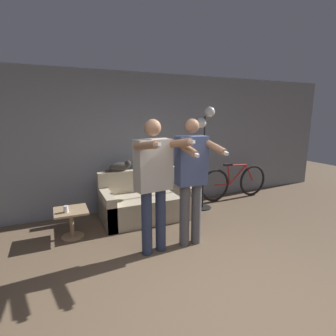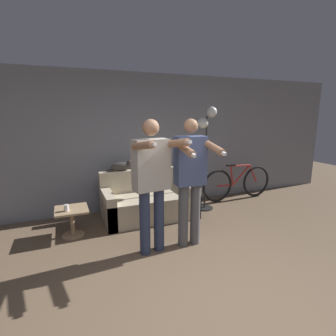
% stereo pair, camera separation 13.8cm
% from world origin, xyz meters
% --- Properties ---
extents(ground_plane, '(16.00, 16.00, 0.00)m').
position_xyz_m(ground_plane, '(0.00, 0.00, 0.00)').
color(ground_plane, brown).
extents(wall_back, '(10.00, 0.05, 2.60)m').
position_xyz_m(wall_back, '(0.00, 3.08, 1.30)').
color(wall_back, gray).
rests_on(wall_back, ground_plane).
extents(couch, '(1.64, 0.84, 0.83)m').
position_xyz_m(couch, '(0.21, 2.46, 0.27)').
color(couch, beige).
rests_on(couch, ground_plane).
extents(person_left, '(0.59, 0.72, 1.78)m').
position_xyz_m(person_left, '(-0.13, 1.26, 1.04)').
color(person_left, '#2D3856').
rests_on(person_left, ground_plane).
extents(person_right, '(0.50, 0.68, 1.78)m').
position_xyz_m(person_right, '(0.42, 1.26, 1.02)').
color(person_right, '#56565B').
rests_on(person_right, ground_plane).
extents(cat, '(0.51, 0.11, 0.19)m').
position_xyz_m(cat, '(-0.19, 2.77, 0.91)').
color(cat, '#3D3833').
rests_on(cat, couch).
extents(floor_lamp, '(0.37, 0.34, 1.97)m').
position_xyz_m(floor_lamp, '(1.37, 2.46, 1.48)').
color(floor_lamp, black).
rests_on(floor_lamp, ground_plane).
extents(side_table, '(0.48, 0.48, 0.43)m').
position_xyz_m(side_table, '(-1.11, 2.19, 0.32)').
color(side_table, '#A38460').
rests_on(side_table, ground_plane).
extents(cup, '(0.07, 0.07, 0.10)m').
position_xyz_m(cup, '(-1.18, 2.12, 0.48)').
color(cup, white).
rests_on(cup, side_table).
extents(bicycle, '(1.72, 0.07, 0.79)m').
position_xyz_m(bicycle, '(2.31, 2.70, 0.37)').
color(bicycle, black).
rests_on(bicycle, ground_plane).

